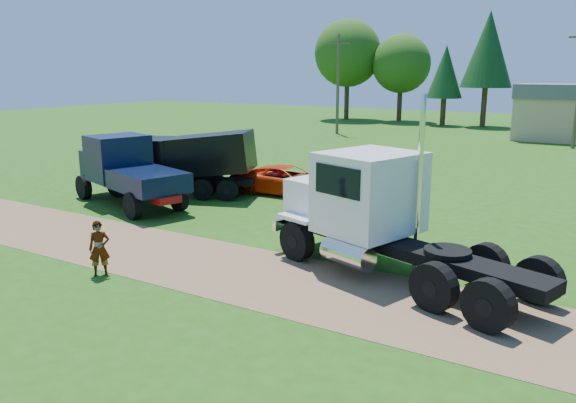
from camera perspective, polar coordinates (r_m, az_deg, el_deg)
The scene contains 9 objects.
ground at distance 16.84m, azimuth -4.99°, elevation -7.08°, with size 140.00×140.00×0.00m, color #294910.
dirt_track at distance 16.83m, azimuth -4.99°, elevation -7.06°, with size 120.00×4.20×0.01m, color brown.
white_semi_tractor at distance 16.75m, azimuth 8.39°, elevation -0.93°, with size 8.74×5.17×5.19m.
black_dump_truck at distance 26.99m, azimuth -10.38°, elevation 4.22°, with size 7.22×4.52×3.10m.
navy_truck at distance 25.83m, azimuth -16.20°, elevation 3.12°, with size 7.04×4.19×3.00m.
orange_pickup at distance 26.92m, azimuth -0.05°, elevation 2.18°, with size 2.24×4.86×1.35m, color red.
spectator_a at distance 17.11m, azimuth -18.62°, elevation -4.55°, with size 0.59×0.39×1.62m, color #999999.
spectator_b at distance 24.71m, azimuth 2.47°, elevation 1.45°, with size 0.77×0.60×1.58m, color #999999.
tan_shed at distance 53.11m, azimuth 25.48°, elevation 8.27°, with size 6.20×5.40×4.70m.
Camera 1 is at (9.36, -12.73, 5.82)m, focal length 35.00 mm.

